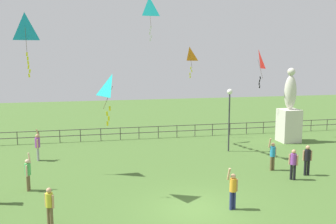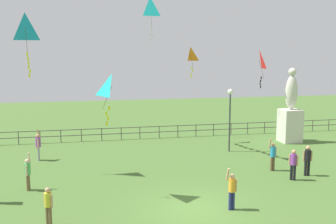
{
  "view_description": "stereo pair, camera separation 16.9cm",
  "coord_description": "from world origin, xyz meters",
  "px_view_note": "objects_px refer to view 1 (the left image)",
  "views": [
    {
      "loc": [
        -4.46,
        -14.68,
        6.36
      ],
      "look_at": [
        0.02,
        5.64,
        3.28
      ],
      "focal_mm": 41.21,
      "sensor_mm": 36.0,
      "label": 1
    },
    {
      "loc": [
        -4.29,
        -14.72,
        6.36
      ],
      "look_at": [
        0.02,
        5.64,
        3.28
      ],
      "focal_mm": 41.21,
      "sensor_mm": 36.0,
      "label": 2
    }
  ],
  "objects_px": {
    "statue_monument": "(289,116)",
    "kite_6": "(112,88)",
    "person_0": "(233,189)",
    "person_2": "(28,172)",
    "kite_2": "(189,55)",
    "person_4": "(38,145)",
    "kite_4": "(25,29)",
    "person_6": "(49,204)",
    "person_7": "(307,158)",
    "person_1": "(293,162)",
    "kite_1": "(258,61)",
    "person_3": "(273,154)",
    "kite_7": "(149,9)",
    "lamppost": "(229,106)"
  },
  "relations": [
    {
      "from": "person_0",
      "to": "kite_2",
      "type": "relative_size",
      "value": 0.77
    },
    {
      "from": "kite_2",
      "to": "person_1",
      "type": "bearing_deg",
      "value": -77.37
    },
    {
      "from": "statue_monument",
      "to": "person_3",
      "type": "xyz_separation_m",
      "value": [
        -4.6,
        -6.36,
        -1.02
      ]
    },
    {
      "from": "person_2",
      "to": "kite_2",
      "type": "bearing_deg",
      "value": 42.85
    },
    {
      "from": "person_3",
      "to": "person_6",
      "type": "relative_size",
      "value": 1.23
    },
    {
      "from": "person_0",
      "to": "kite_2",
      "type": "xyz_separation_m",
      "value": [
        2.0,
        14.02,
        5.43
      ]
    },
    {
      "from": "person_3",
      "to": "statue_monument",
      "type": "bearing_deg",
      "value": 54.13
    },
    {
      "from": "statue_monument",
      "to": "person_0",
      "type": "relative_size",
      "value": 3.03
    },
    {
      "from": "person_1",
      "to": "person_7",
      "type": "relative_size",
      "value": 0.98
    },
    {
      "from": "person_4",
      "to": "kite_7",
      "type": "height_order",
      "value": "kite_7"
    },
    {
      "from": "person_1",
      "to": "kite_4",
      "type": "distance_m",
      "value": 15.23
    },
    {
      "from": "person_4",
      "to": "kite_2",
      "type": "height_order",
      "value": "kite_2"
    },
    {
      "from": "person_3",
      "to": "kite_4",
      "type": "xyz_separation_m",
      "value": [
        -12.91,
        1.9,
        6.73
      ]
    },
    {
      "from": "person_6",
      "to": "person_7",
      "type": "height_order",
      "value": "person_7"
    },
    {
      "from": "person_6",
      "to": "kite_6",
      "type": "relative_size",
      "value": 0.67
    },
    {
      "from": "person_7",
      "to": "kite_6",
      "type": "distance_m",
      "value": 11.03
    },
    {
      "from": "person_1",
      "to": "kite_1",
      "type": "distance_m",
      "value": 10.42
    },
    {
      "from": "person_0",
      "to": "kite_2",
      "type": "bearing_deg",
      "value": 81.88
    },
    {
      "from": "statue_monument",
      "to": "kite_6",
      "type": "xyz_separation_m",
      "value": [
        -13.49,
        -8.37,
        3.0
      ]
    },
    {
      "from": "person_1",
      "to": "kite_4",
      "type": "relative_size",
      "value": 0.49
    },
    {
      "from": "statue_monument",
      "to": "kite_7",
      "type": "bearing_deg",
      "value": 165.43
    },
    {
      "from": "statue_monument",
      "to": "kite_1",
      "type": "height_order",
      "value": "kite_1"
    },
    {
      "from": "kite_6",
      "to": "person_3",
      "type": "bearing_deg",
      "value": 12.74
    },
    {
      "from": "statue_monument",
      "to": "kite_2",
      "type": "bearing_deg",
      "value": 156.63
    },
    {
      "from": "person_6",
      "to": "kite_4",
      "type": "relative_size",
      "value": 0.46
    },
    {
      "from": "person_2",
      "to": "kite_4",
      "type": "height_order",
      "value": "kite_4"
    },
    {
      "from": "person_1",
      "to": "kite_1",
      "type": "xyz_separation_m",
      "value": [
        2.1,
        8.88,
        5.04
      ]
    },
    {
      "from": "person_4",
      "to": "kite_4",
      "type": "distance_m",
      "value": 7.33
    },
    {
      "from": "person_6",
      "to": "person_2",
      "type": "bearing_deg",
      "value": 107.31
    },
    {
      "from": "lamppost",
      "to": "person_7",
      "type": "relative_size",
      "value": 2.56
    },
    {
      "from": "person_4",
      "to": "person_1",
      "type": "bearing_deg",
      "value": -26.69
    },
    {
      "from": "person_0",
      "to": "kite_4",
      "type": "height_order",
      "value": "kite_4"
    },
    {
      "from": "person_2",
      "to": "kite_1",
      "type": "height_order",
      "value": "kite_1"
    },
    {
      "from": "kite_2",
      "to": "kite_7",
      "type": "xyz_separation_m",
      "value": [
        -3.12,
        -0.37,
        3.3
      ]
    },
    {
      "from": "person_1",
      "to": "lamppost",
      "type": "bearing_deg",
      "value": 99.42
    },
    {
      "from": "lamppost",
      "to": "kite_2",
      "type": "distance_m",
      "value": 5.93
    },
    {
      "from": "person_2",
      "to": "kite_7",
      "type": "bearing_deg",
      "value": 51.69
    },
    {
      "from": "person_1",
      "to": "kite_1",
      "type": "height_order",
      "value": "kite_1"
    },
    {
      "from": "kite_4",
      "to": "lamppost",
      "type": "bearing_deg",
      "value": 12.43
    },
    {
      "from": "statue_monument",
      "to": "kite_7",
      "type": "xyz_separation_m",
      "value": [
        -9.95,
        2.59,
        7.69
      ]
    },
    {
      "from": "kite_1",
      "to": "kite_6",
      "type": "xyz_separation_m",
      "value": [
        -11.23,
        -9.14,
        -1.01
      ]
    },
    {
      "from": "kite_2",
      "to": "person_3",
      "type": "bearing_deg",
      "value": -76.54
    },
    {
      "from": "person_1",
      "to": "person_2",
      "type": "height_order",
      "value": "person_2"
    },
    {
      "from": "person_0",
      "to": "kite_7",
      "type": "bearing_deg",
      "value": 94.68
    },
    {
      "from": "kite_4",
      "to": "kite_6",
      "type": "distance_m",
      "value": 6.23
    },
    {
      "from": "statue_monument",
      "to": "kite_6",
      "type": "height_order",
      "value": "kite_6"
    },
    {
      "from": "person_3",
      "to": "person_6",
      "type": "xyz_separation_m",
      "value": [
        -11.51,
        -4.71,
        -0.06
      ]
    },
    {
      "from": "kite_2",
      "to": "kite_6",
      "type": "height_order",
      "value": "kite_2"
    },
    {
      "from": "person_4",
      "to": "person_6",
      "type": "relative_size",
      "value": 1.28
    },
    {
      "from": "person_0",
      "to": "person_4",
      "type": "bearing_deg",
      "value": 132.28
    }
  ]
}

